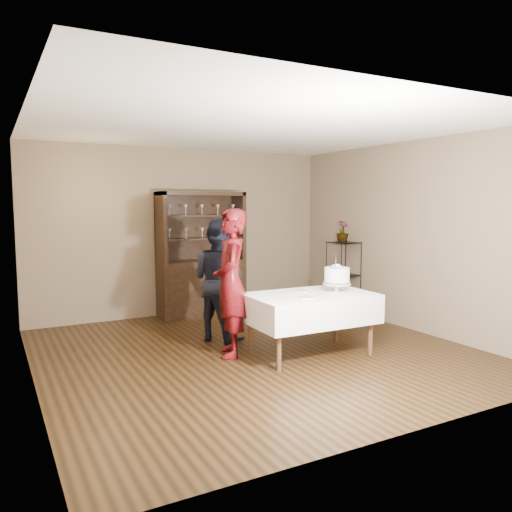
# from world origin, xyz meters

# --- Properties ---
(floor) EXTENTS (5.00, 5.00, 0.00)m
(floor) POSITION_xyz_m (0.00, 0.00, 0.00)
(floor) COLOR black
(floor) RESTS_ON ground
(ceiling) EXTENTS (5.00, 5.00, 0.00)m
(ceiling) POSITION_xyz_m (0.00, 0.00, 2.70)
(ceiling) COLOR white
(ceiling) RESTS_ON back_wall
(back_wall) EXTENTS (5.00, 0.02, 2.70)m
(back_wall) POSITION_xyz_m (0.00, 2.50, 1.35)
(back_wall) COLOR #725F49
(back_wall) RESTS_ON floor
(wall_left) EXTENTS (0.02, 5.00, 2.70)m
(wall_left) POSITION_xyz_m (-2.50, 0.00, 1.35)
(wall_left) COLOR #725F49
(wall_left) RESTS_ON floor
(wall_right) EXTENTS (0.02, 5.00, 2.70)m
(wall_right) POSITION_xyz_m (2.50, 0.00, 1.35)
(wall_right) COLOR #725F49
(wall_right) RESTS_ON floor
(china_hutch) EXTENTS (1.40, 0.48, 2.00)m
(china_hutch) POSITION_xyz_m (0.20, 2.25, 0.66)
(china_hutch) COLOR black
(china_hutch) RESTS_ON floor
(plant_etagere) EXTENTS (0.42, 0.42, 1.20)m
(plant_etagere) POSITION_xyz_m (2.28, 1.20, 0.65)
(plant_etagere) COLOR black
(plant_etagere) RESTS_ON floor
(cake_table) EXTENTS (1.51, 0.95, 0.74)m
(cake_table) POSITION_xyz_m (0.52, -0.41, 0.57)
(cake_table) COLOR white
(cake_table) RESTS_ON floor
(woman) EXTENTS (0.63, 0.75, 1.76)m
(woman) POSITION_xyz_m (-0.33, 0.02, 0.88)
(woman) COLOR #350604
(woman) RESTS_ON floor
(man) EXTENTS (0.90, 0.97, 1.61)m
(man) POSITION_xyz_m (-0.17, 0.72, 0.81)
(man) COLOR black
(man) RESTS_ON floor
(cake) EXTENTS (0.34, 0.34, 0.47)m
(cake) POSITION_xyz_m (0.87, -0.45, 0.93)
(cake) COLOR white
(cake) RESTS_ON cake_table
(plate_near) EXTENTS (0.21, 0.21, 0.01)m
(plate_near) POSITION_xyz_m (0.32, -0.62, 0.75)
(plate_near) COLOR white
(plate_near) RESTS_ON cake_table
(plate_far) EXTENTS (0.22, 0.22, 0.01)m
(plate_far) POSITION_xyz_m (0.49, -0.22, 0.75)
(plate_far) COLOR white
(plate_far) RESTS_ON cake_table
(potted_plant) EXTENTS (0.20, 0.20, 0.35)m
(potted_plant) POSITION_xyz_m (2.27, 1.23, 1.36)
(potted_plant) COLOR #44632F
(potted_plant) RESTS_ON plant_etagere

